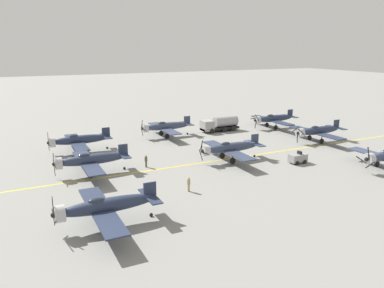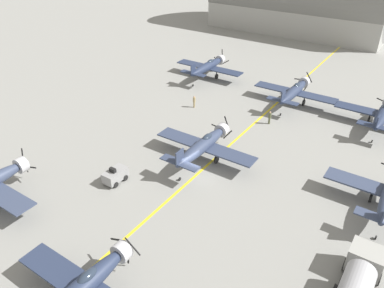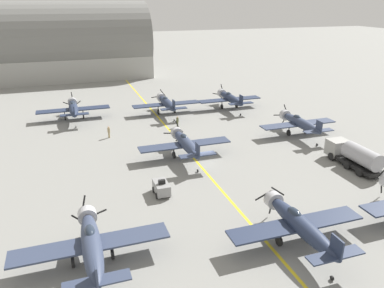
{
  "view_description": "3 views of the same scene",
  "coord_description": "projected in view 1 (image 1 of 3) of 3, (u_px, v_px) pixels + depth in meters",
  "views": [
    {
      "loc": [
        -46.62,
        31.79,
        16.39
      ],
      "look_at": [
        5.28,
        6.27,
        1.54
      ],
      "focal_mm": 35.0,
      "sensor_mm": 36.0,
      "label": 1
    },
    {
      "loc": [
        17.67,
        -26.75,
        23.62
      ],
      "look_at": [
        -0.82,
        0.68,
        3.4
      ],
      "focal_mm": 35.0,
      "sensor_mm": 36.0,
      "label": 2
    },
    {
      "loc": [
        -14.56,
        -39.37,
        19.28
      ],
      "look_at": [
        -0.37,
        2.18,
        2.18
      ],
      "focal_mm": 35.0,
      "sensor_mm": 36.0,
      "label": 3
    }
  ],
  "objects": [
    {
      "name": "airplane_far_right",
      "position": [
        78.0,
        140.0,
        60.33
      ],
      "size": [
        12.0,
        9.98,
        3.75
      ],
      "rotation": [
        0.0,
        0.0,
        -0.1
      ],
      "color": "#242E48",
      "rests_on": "ground"
    },
    {
      "name": "taxiway_stripe",
      "position": [
        243.0,
        157.0,
        58.19
      ],
      "size": [
        0.3,
        160.0,
        0.01
      ],
      "primitive_type": "cube",
      "color": "yellow",
      "rests_on": "ground"
    },
    {
      "name": "ground_plane",
      "position": [
        243.0,
        157.0,
        58.19
      ],
      "size": [
        400.0,
        400.0,
        0.0
      ],
      "primitive_type": "plane",
      "color": "gray"
    },
    {
      "name": "airplane_near_center",
      "position": [
        318.0,
        131.0,
        67.06
      ],
      "size": [
        12.0,
        9.98,
        3.65
      ],
      "rotation": [
        0.0,
        0.0,
        0.03
      ],
      "color": "#26304A",
      "rests_on": "ground"
    },
    {
      "name": "ground_crew_walking",
      "position": [
        146.0,
        161.0,
        52.85
      ],
      "size": [
        0.39,
        0.39,
        1.79
      ],
      "color": "#515638",
      "rests_on": "ground"
    },
    {
      "name": "tow_tractor",
      "position": [
        298.0,
        158.0,
        54.77
      ],
      "size": [
        1.57,
        2.6,
        1.79
      ],
      "color": "gray",
      "rests_on": "ground"
    },
    {
      "name": "ground_crew_inspecting",
      "position": [
        189.0,
        184.0,
        43.87
      ],
      "size": [
        0.38,
        0.38,
        1.77
      ],
      "color": "tan",
      "rests_on": "ground"
    },
    {
      "name": "airplane_far_left",
      "position": [
        105.0,
        206.0,
        35.08
      ],
      "size": [
        12.0,
        9.98,
        3.8
      ],
      "rotation": [
        0.0,
        0.0,
        -0.06
      ],
      "color": "#242E48",
      "rests_on": "ground"
    },
    {
      "name": "airplane_mid_right",
      "position": [
        166.0,
        126.0,
        70.74
      ],
      "size": [
        12.0,
        9.98,
        3.66
      ],
      "rotation": [
        0.0,
        0.0,
        -0.26
      ],
      "color": "#343E58",
      "rests_on": "ground"
    },
    {
      "name": "airplane_far_center",
      "position": [
        90.0,
        160.0,
        49.61
      ],
      "size": [
        12.0,
        9.98,
        3.65
      ],
      "rotation": [
        0.0,
        0.0,
        0.2
      ],
      "color": "#29334D",
      "rests_on": "ground"
    },
    {
      "name": "airplane_near_right",
      "position": [
        273.0,
        119.0,
        78.55
      ],
      "size": [
        12.0,
        9.98,
        3.65
      ],
      "rotation": [
        0.0,
        0.0,
        -0.06
      ],
      "color": "#242E47",
      "rests_on": "ground"
    },
    {
      "name": "fuel_tanker",
      "position": [
        220.0,
        124.0,
        75.75
      ],
      "size": [
        2.67,
        8.0,
        2.98
      ],
      "color": "black",
      "rests_on": "ground"
    },
    {
      "name": "airplane_mid_center",
      "position": [
        230.0,
        148.0,
        55.59
      ],
      "size": [
        12.0,
        9.98,
        3.69
      ],
      "rotation": [
        0.0,
        0.0,
        -0.14
      ],
      "color": "#303A53",
      "rests_on": "ground"
    }
  ]
}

